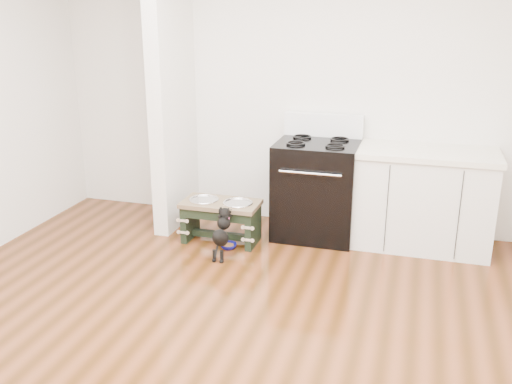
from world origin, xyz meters
name	(u,v)px	position (x,y,z in m)	size (l,w,h in m)	color
ground	(213,353)	(0.00, 0.00, 0.00)	(5.00, 5.00, 0.00)	#40220B
room_shell	(206,102)	(0.00, 0.00, 1.62)	(5.00, 5.00, 5.00)	silver
partition_wall	(172,90)	(-1.18, 2.10, 1.35)	(0.15, 0.80, 2.70)	silver
oven_range	(317,188)	(0.25, 2.16, 0.48)	(0.76, 0.69, 1.14)	black
cabinet_run	(423,199)	(1.23, 2.18, 0.45)	(1.24, 0.64, 0.91)	silver
dog_feeder	(221,213)	(-0.57, 1.74, 0.28)	(0.72, 0.38, 0.41)	black
puppy	(222,232)	(-0.44, 1.41, 0.24)	(0.13, 0.37, 0.44)	black
floor_bowl	(228,246)	(-0.45, 1.60, 0.02)	(0.18, 0.18, 0.05)	#0E0E63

